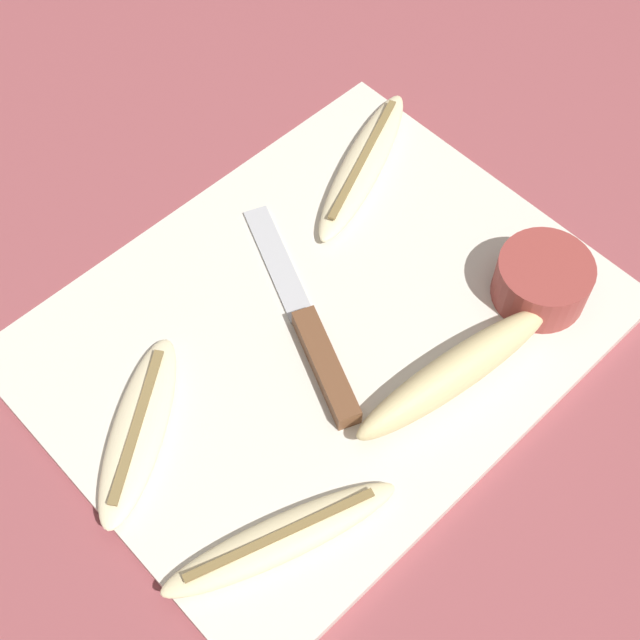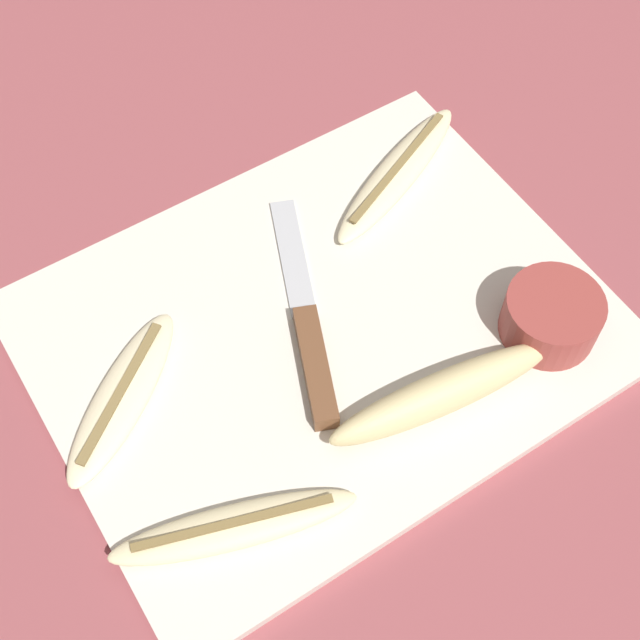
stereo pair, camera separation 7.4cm
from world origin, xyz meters
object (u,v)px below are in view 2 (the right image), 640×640
object	(u,v)px
knife	(311,345)
banana_mellow_near	(442,393)
banana_bright_far	(122,397)
prep_bowl	(551,316)
banana_pale_long	(397,173)
banana_cream_curved	(234,527)

from	to	relation	value
knife	banana_mellow_near	distance (m)	0.12
banana_bright_far	prep_bowl	distance (m)	0.36
knife	banana_pale_long	size ratio (longest dim) A/B	1.15
banana_bright_far	prep_bowl	bearing A→B (deg)	-21.79
knife	banana_pale_long	xyz separation A→B (m)	(0.17, 0.11, 0.00)
knife	banana_bright_far	world-z (taller)	same
knife	banana_mellow_near	bearing A→B (deg)	-35.83
knife	banana_cream_curved	size ratio (longest dim) A/B	1.19
banana_pale_long	prep_bowl	bearing A→B (deg)	-87.10
banana_pale_long	banana_mellow_near	bearing A→B (deg)	-116.98
banana_cream_curved	banana_pale_long	bearing A→B (deg)	35.54
banana_bright_far	prep_bowl	world-z (taller)	prep_bowl
banana_cream_curved	banana_mellow_near	xyz separation A→B (m)	(0.19, 0.00, 0.01)
knife	prep_bowl	size ratio (longest dim) A/B	2.75
banana_bright_far	banana_pale_long	size ratio (longest dim) A/B	0.81
banana_bright_far	banana_pale_long	xyz separation A→B (m)	(0.32, 0.07, 0.00)
banana_bright_far	banana_mellow_near	distance (m)	0.25
banana_cream_curved	prep_bowl	xyz separation A→B (m)	(0.31, 0.01, 0.01)
prep_bowl	banana_pale_long	bearing A→B (deg)	92.90
knife	banana_mellow_near	world-z (taller)	banana_mellow_near
banana_pale_long	banana_mellow_near	size ratio (longest dim) A/B	0.97
banana_bright_far	banana_mellow_near	xyz separation A→B (m)	(0.21, -0.14, 0.01)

